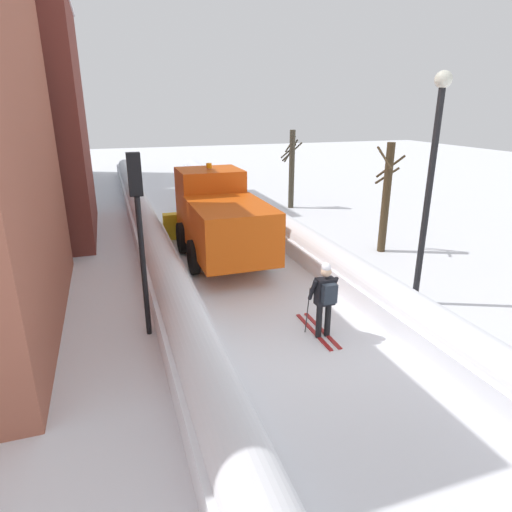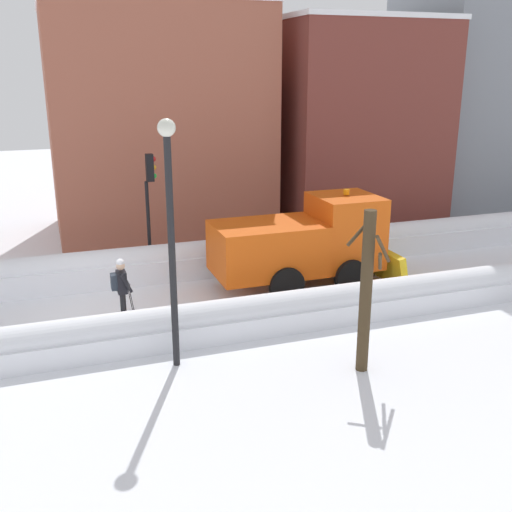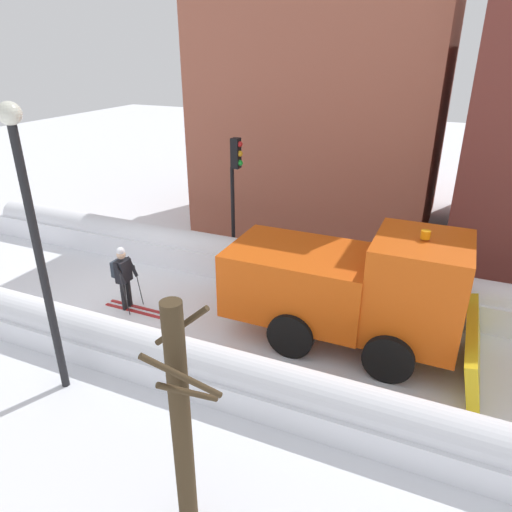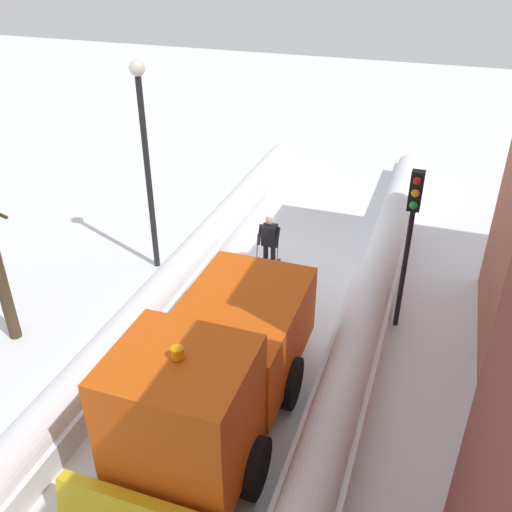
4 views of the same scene
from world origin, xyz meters
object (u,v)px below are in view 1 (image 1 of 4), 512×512
bare_tree_near (386,197)px  bare_tree_mid (292,168)px  skier (325,297)px  plow_truck (220,217)px  street_lamp (432,167)px  traffic_light_pole (138,211)px

bare_tree_near → bare_tree_mid: 7.64m
skier → bare_tree_mid: bearing=70.2°
plow_truck → skier: bearing=-81.5°
skier → street_lamp: size_ratio=0.31×
street_lamp → bare_tree_near: 4.71m
traffic_light_pole → street_lamp: 7.02m
skier → bare_tree_near: size_ratio=0.47×
street_lamp → bare_tree_mid: bearing=83.5°
skier → street_lamp: street_lamp is taller
bare_tree_near → bare_tree_mid: bearing=92.6°
plow_truck → bare_tree_near: (5.75, -1.06, 0.52)m
plow_truck → street_lamp: 6.90m
traffic_light_pole → plow_truck: bearing=57.1°
plow_truck → bare_tree_near: bearing=-10.4°
bare_tree_mid → bare_tree_near: bearing=-87.4°
plow_truck → street_lamp: (4.07, -5.15, 2.15)m
skier → street_lamp: bearing=14.8°
plow_truck → skier: size_ratio=3.31×
street_lamp → bare_tree_mid: size_ratio=1.49×
street_lamp → bare_tree_near: bearing=67.6°
traffic_light_pole → bare_tree_mid: traffic_light_pole is taller
traffic_light_pole → bare_tree_mid: bearing=53.1°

